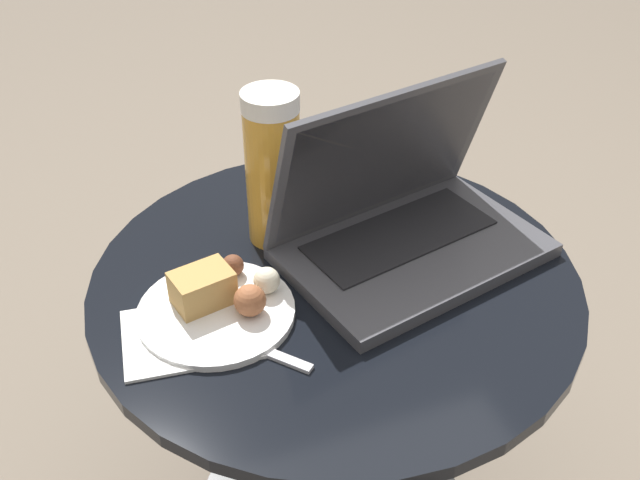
{
  "coord_description": "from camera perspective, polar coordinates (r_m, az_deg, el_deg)",
  "views": [
    {
      "loc": [
        -0.28,
        -0.68,
        1.08
      ],
      "look_at": [
        -0.02,
        -0.01,
        0.56
      ],
      "focal_mm": 42.0,
      "sensor_mm": 36.0,
      "label": 1
    }
  ],
  "objects": [
    {
      "name": "napkin",
      "position": [
        0.87,
        -9.42,
        -7.02
      ],
      "size": [
        0.18,
        0.13,
        0.0
      ],
      "color": "white",
      "rests_on": "table"
    },
    {
      "name": "table",
      "position": [
        1.06,
        1.06,
        -9.97
      ],
      "size": [
        0.61,
        0.61,
        0.49
      ],
      "color": "black",
      "rests_on": "ground_plane"
    },
    {
      "name": "fork",
      "position": [
        0.85,
        -6.31,
        -7.62
      ],
      "size": [
        0.12,
        0.14,
        0.01
      ],
      "color": "silver",
      "rests_on": "table"
    },
    {
      "name": "beer_glass",
      "position": [
        0.95,
        -3.61,
        5.47
      ],
      "size": [
        0.07,
        0.07,
        0.21
      ],
      "color": "gold",
      "rests_on": "table"
    },
    {
      "name": "laptop",
      "position": [
        0.96,
        6.41,
        1.51
      ],
      "size": [
        0.36,
        0.28,
        0.22
      ],
      "color": "#47474C",
      "rests_on": "table"
    },
    {
      "name": "snack_plate",
      "position": [
        0.89,
        -7.65,
        -4.63
      ],
      "size": [
        0.19,
        0.19,
        0.05
      ],
      "color": "white",
      "rests_on": "table"
    }
  ]
}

